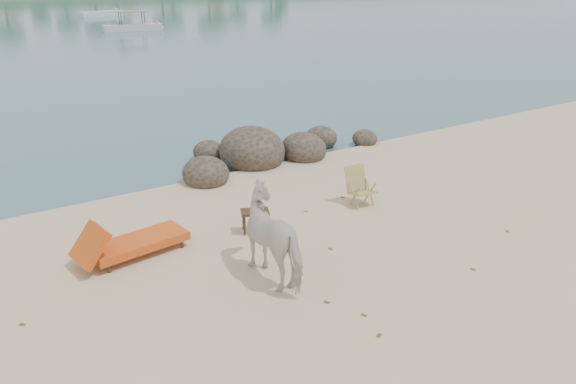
# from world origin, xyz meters

# --- Properties ---
(boulders) EXTENTS (6.32, 2.88, 1.30)m
(boulders) POSITION_xyz_m (2.61, 6.40, 0.24)
(boulders) COLOR #2E251F
(boulders) RESTS_ON ground
(cow) EXTENTS (0.88, 1.78, 1.47)m
(cow) POSITION_xyz_m (-0.37, 0.96, 0.74)
(cow) COLOR silver
(cow) RESTS_ON ground
(side_table) EXTENTS (0.64, 0.54, 0.44)m
(side_table) POSITION_xyz_m (0.16, 2.64, 0.22)
(side_table) COLOR black
(side_table) RESTS_ON ground
(lounge_chair) EXTENTS (2.25, 1.04, 0.65)m
(lounge_chair) POSITION_xyz_m (-2.06, 2.99, 0.33)
(lounge_chair) COLOR red
(lounge_chair) RESTS_ON ground
(deck_chair) EXTENTS (0.60, 0.64, 0.84)m
(deck_chair) POSITION_xyz_m (2.79, 2.52, 0.42)
(deck_chair) COLOR tan
(deck_chair) RESTS_ON ground
(boat_mid) EXTENTS (5.66, 1.95, 2.71)m
(boat_mid) POSITION_xyz_m (11.78, 43.82, 1.35)
(boat_mid) COLOR beige
(boat_mid) RESTS_ON water
(boat_far) EXTENTS (5.81, 2.80, 0.66)m
(boat_far) POSITION_xyz_m (14.47, 62.86, 0.33)
(boat_far) COLOR silver
(boat_far) RESTS_ON water
(dead_leaves) EXTENTS (8.70, 6.69, 0.00)m
(dead_leaves) POSITION_xyz_m (0.02, -0.98, 0.01)
(dead_leaves) COLOR brown
(dead_leaves) RESTS_ON ground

